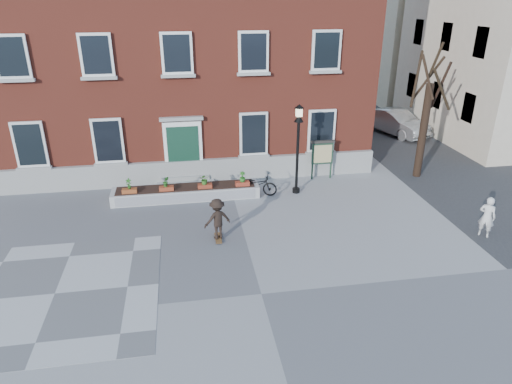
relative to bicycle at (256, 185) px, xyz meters
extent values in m
plane|color=gray|center=(-1.01, -7.06, -0.48)|extent=(100.00, 100.00, 0.00)
cube|color=#5D5D5F|center=(-7.01, -6.06, -0.47)|extent=(6.00, 6.00, 0.01)
imported|color=black|center=(0.00, 0.00, 0.00)|extent=(1.93, 1.16, 0.96)
imported|color=#B6B9BB|center=(10.00, 7.73, 0.27)|extent=(3.04, 4.80, 1.49)
imported|color=silver|center=(7.54, -4.94, 0.29)|extent=(0.65, 0.66, 1.54)
cube|color=maroon|center=(-3.01, 6.94, 5.52)|extent=(18.00, 10.00, 12.00)
cube|color=#969591|center=(-3.01, 1.82, 0.07)|extent=(18.00, 0.24, 1.10)
cube|color=#9A9B96|center=(-3.01, 1.69, -0.38)|extent=(2.60, 0.80, 0.20)
cube|color=gray|center=(-3.01, 1.84, -0.18)|extent=(2.20, 0.50, 0.20)
cube|color=white|center=(-3.01, 1.86, 1.17)|extent=(1.70, 0.12, 2.50)
cube|color=#143828|center=(-3.01, 1.81, 1.07)|extent=(1.40, 0.06, 2.30)
cube|color=#999894|center=(-3.01, 1.82, 2.57)|extent=(1.90, 0.25, 0.15)
cube|color=silver|center=(-9.41, 1.84, 1.72)|extent=(1.30, 0.10, 2.00)
cube|color=black|center=(-9.41, 1.79, 1.72)|extent=(1.08, 0.04, 1.78)
cube|color=#979792|center=(-9.41, 1.78, 0.66)|extent=(1.44, 0.20, 0.12)
cube|color=silver|center=(-9.41, 1.84, 5.32)|extent=(1.30, 0.10, 1.70)
cube|color=black|center=(-9.41, 1.79, 5.32)|extent=(1.08, 0.04, 1.48)
cube|color=#A9A9A4|center=(-9.41, 1.78, 4.41)|extent=(1.44, 0.20, 0.12)
cube|color=silver|center=(-6.21, 1.84, 1.72)|extent=(1.30, 0.10, 2.00)
cube|color=black|center=(-6.21, 1.79, 1.72)|extent=(1.08, 0.04, 1.78)
cube|color=#999994|center=(-6.21, 1.78, 0.66)|extent=(1.44, 0.20, 0.12)
cube|color=white|center=(-6.21, 1.84, 5.32)|extent=(1.30, 0.10, 1.70)
cube|color=black|center=(-6.21, 1.79, 5.32)|extent=(1.08, 0.04, 1.48)
cube|color=#9FA09B|center=(-6.21, 1.78, 4.41)|extent=(1.44, 0.20, 0.12)
cube|color=white|center=(-3.01, 1.84, 5.32)|extent=(1.30, 0.10, 1.70)
cube|color=black|center=(-3.01, 1.79, 5.32)|extent=(1.08, 0.04, 1.48)
cube|color=#A1A29D|center=(-3.01, 1.78, 4.41)|extent=(1.44, 0.20, 0.12)
cube|color=silver|center=(0.19, 1.84, 1.72)|extent=(1.30, 0.10, 2.00)
cube|color=black|center=(0.19, 1.79, 1.72)|extent=(1.08, 0.04, 1.78)
cube|color=#989893|center=(0.19, 1.78, 0.66)|extent=(1.44, 0.20, 0.12)
cube|color=white|center=(0.19, 1.84, 5.32)|extent=(1.30, 0.10, 1.70)
cube|color=black|center=(0.19, 1.79, 5.32)|extent=(1.08, 0.04, 1.48)
cube|color=#AAAAA4|center=(0.19, 1.78, 4.41)|extent=(1.44, 0.20, 0.12)
cube|color=white|center=(3.39, 1.84, 1.72)|extent=(1.30, 0.10, 2.00)
cube|color=black|center=(3.39, 1.79, 1.72)|extent=(1.08, 0.04, 1.78)
cube|color=#969691|center=(3.39, 1.78, 0.66)|extent=(1.44, 0.20, 0.12)
cube|color=silver|center=(3.39, 1.84, 5.32)|extent=(1.30, 0.10, 1.70)
cube|color=black|center=(3.39, 1.79, 5.32)|extent=(1.08, 0.04, 1.48)
cube|color=#A9A9A3|center=(3.39, 1.78, 4.41)|extent=(1.44, 0.20, 0.12)
cube|color=beige|center=(-3.01, 0.14, -0.23)|extent=(6.20, 1.10, 0.50)
cube|color=silver|center=(-3.01, -0.42, -0.23)|extent=(5.80, 0.02, 0.40)
cube|color=black|center=(-3.01, 0.14, 0.02)|extent=(5.80, 0.90, 0.06)
cube|color=brown|center=(-5.31, -0.11, 0.12)|extent=(0.60, 0.25, 0.20)
imported|color=#26621D|center=(-5.31, -0.11, 0.45)|extent=(0.24, 0.24, 0.45)
cube|color=maroon|center=(-3.81, -0.11, 0.12)|extent=(0.60, 0.25, 0.20)
imported|color=#24611D|center=(-3.81, -0.11, 0.45)|extent=(0.25, 0.25, 0.45)
cube|color=maroon|center=(-2.21, -0.11, 0.12)|extent=(0.60, 0.25, 0.20)
imported|color=#2F641E|center=(-2.21, -0.11, 0.45)|extent=(0.40, 0.40, 0.45)
cube|color=maroon|center=(-0.61, -0.11, 0.12)|extent=(0.60, 0.25, 0.20)
imported|color=#286B20|center=(-0.61, -0.11, 0.45)|extent=(0.25, 0.25, 0.45)
cylinder|color=black|center=(7.99, 0.94, 1.72)|extent=(0.36, 0.36, 4.40)
cylinder|color=black|center=(8.50, 0.94, 3.81)|extent=(0.12, 1.12, 2.23)
cylinder|color=black|center=(8.16, 1.46, 4.07)|extent=(1.18, 0.49, 1.97)
cylinder|color=black|center=(7.49, 1.30, 4.07)|extent=(0.88, 1.14, 2.35)
cylinder|color=black|center=(7.68, 0.72, 4.25)|extent=(0.60, 0.77, 1.90)
cylinder|color=black|center=(8.19, 0.31, 3.76)|extent=(1.39, 0.55, 1.95)
cylinder|color=black|center=(8.15, 1.07, 4.90)|extent=(0.43, 0.48, 1.58)
cube|color=#38383B|center=(10.99, 10.94, -0.47)|extent=(8.00, 36.00, 0.01)
cube|color=beige|center=(16.99, 18.94, 6.02)|extent=(10.00, 11.00, 13.00)
cube|color=black|center=(12.03, 3.74, 2.02)|extent=(0.08, 1.00, 1.50)
cube|color=black|center=(12.03, 6.94, 2.02)|extent=(0.08, 1.00, 1.50)
cube|color=black|center=(12.03, 10.14, 2.02)|extent=(0.08, 1.00, 1.50)
cube|color=black|center=(12.03, 3.74, 5.32)|extent=(0.08, 1.00, 1.50)
cube|color=black|center=(12.03, 6.94, 5.32)|extent=(0.08, 1.00, 1.50)
cube|color=black|center=(12.03, 10.14, 5.32)|extent=(0.08, 1.00, 1.50)
cylinder|color=black|center=(1.78, -0.03, -0.38)|extent=(0.32, 0.32, 0.20)
cylinder|color=black|center=(1.78, -0.03, 1.12)|extent=(0.12, 0.12, 3.20)
cone|color=black|center=(1.78, -0.03, 2.87)|extent=(0.40, 0.40, 0.30)
cube|color=beige|center=(1.78, -0.03, 3.12)|extent=(0.24, 0.24, 0.34)
cone|color=black|center=(1.78, -0.03, 3.37)|extent=(0.40, 0.40, 0.16)
cylinder|color=black|center=(2.89, 1.36, 0.42)|extent=(0.08, 0.08, 1.80)
cylinder|color=#1A3423|center=(3.79, 1.36, 0.42)|extent=(0.08, 0.08, 1.80)
cube|color=#193324|center=(3.34, 1.36, 0.77)|extent=(1.00, 0.10, 1.00)
cube|color=beige|center=(3.34, 1.30, 0.77)|extent=(0.85, 0.02, 0.85)
cube|color=#34302D|center=(3.34, 1.36, 1.34)|extent=(1.10, 0.16, 0.10)
cube|color=brown|center=(-1.98, -3.64, -0.42)|extent=(0.22, 0.78, 0.03)
cylinder|color=black|center=(-2.07, -3.92, -0.45)|extent=(0.03, 0.05, 0.05)
cylinder|color=black|center=(-1.89, -3.92, -0.45)|extent=(0.03, 0.05, 0.05)
cylinder|color=black|center=(-2.07, -3.36, -0.45)|extent=(0.03, 0.05, 0.05)
cylinder|color=black|center=(-1.89, -3.36, -0.45)|extent=(0.03, 0.05, 0.05)
imported|color=black|center=(-1.98, -3.64, 0.35)|extent=(1.10, 0.84, 1.51)
camera|label=1|loc=(-2.97, -17.92, 7.68)|focal=32.00mm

